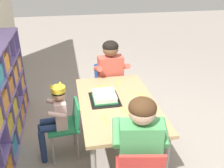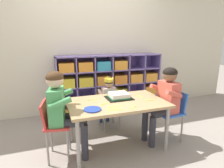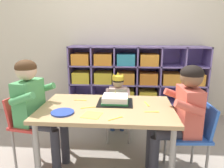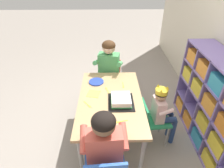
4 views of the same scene
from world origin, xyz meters
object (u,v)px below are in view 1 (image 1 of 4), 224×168
at_px(activity_table, 118,107).
at_px(fork_scattered_mid_table, 126,111).
at_px(classroom_chair_guest_side, 110,85).
at_px(fork_near_child_seat, 102,86).
at_px(fork_by_napkin, 140,95).
at_px(fork_near_cake_tray, 105,119).
at_px(classroom_chair_blue, 67,124).
at_px(birthday_cake_on_tray, 105,97).
at_px(guest_at_table_side, 112,74).
at_px(fork_at_table_front_edge, 119,83).
at_px(child_with_crown, 56,113).
at_px(adult_helper_seated, 139,142).
at_px(paper_plate_stack, 147,120).

relative_size(activity_table, fork_scattered_mid_table, 8.66).
height_order(classroom_chair_guest_side, fork_near_child_seat, classroom_chair_guest_side).
distance_m(fork_near_child_seat, fork_by_napkin, 0.45).
bearing_deg(fork_near_cake_tray, fork_by_napkin, 131.00).
bearing_deg(classroom_chair_guest_side, classroom_chair_blue, -132.78).
bearing_deg(activity_table, birthday_cake_on_tray, 58.04).
xyz_separation_m(classroom_chair_guest_side, guest_at_table_side, (-0.12, -0.01, 0.21)).
bearing_deg(fork_at_table_front_edge, birthday_cake_on_tray, -36.90).
bearing_deg(fork_near_cake_tray, child_with_crown, -130.12).
height_order(adult_helper_seated, fork_scattered_mid_table, adult_helper_seated).
distance_m(activity_table, fork_near_cake_tray, 0.33).
height_order(paper_plate_stack, fork_near_child_seat, paper_plate_stack).
bearing_deg(fork_by_napkin, fork_near_child_seat, -166.54).
bearing_deg(paper_plate_stack, guest_at_table_side, 6.44).
relative_size(classroom_chair_blue, fork_near_child_seat, 4.81).
xyz_separation_m(activity_table, child_with_crown, (0.08, 0.61, -0.04)).
relative_size(fork_at_table_front_edge, fork_scattered_mid_table, 0.91).
distance_m(guest_at_table_side, fork_near_child_seat, 0.33).
bearing_deg(fork_near_child_seat, paper_plate_stack, 96.96).
height_order(activity_table, classroom_chair_blue, activity_table).
height_order(child_with_crown, fork_by_napkin, child_with_crown).
xyz_separation_m(classroom_chair_blue, birthday_cake_on_tray, (-0.01, -0.39, 0.28)).
distance_m(paper_plate_stack, fork_near_cake_tray, 0.36).
xyz_separation_m(classroom_chair_guest_side, fork_at_table_front_edge, (-0.37, -0.04, 0.19)).
bearing_deg(adult_helper_seated, fork_by_napkin, -96.43).
relative_size(child_with_crown, guest_at_table_side, 0.81).
height_order(classroom_chair_blue, birthday_cake_on_tray, birthday_cake_on_tray).
xyz_separation_m(adult_helper_seated, fork_scattered_mid_table, (0.50, -0.01, -0.03)).
distance_m(birthday_cake_on_tray, fork_scattered_mid_table, 0.29).
xyz_separation_m(activity_table, guest_at_table_side, (0.67, -0.07, 0.07)).
bearing_deg(guest_at_table_side, child_with_crown, -142.71).
xyz_separation_m(birthday_cake_on_tray, fork_near_cake_tray, (-0.35, 0.05, -0.03)).
xyz_separation_m(classroom_chair_blue, guest_at_table_side, (0.58, -0.57, 0.27)).
xyz_separation_m(classroom_chair_blue, adult_helper_seated, (-0.76, -0.53, 0.29)).
bearing_deg(fork_scattered_mid_table, fork_by_napkin, -54.66).
relative_size(classroom_chair_blue, fork_at_table_front_edge, 4.69).
height_order(guest_at_table_side, fork_scattered_mid_table, guest_at_table_side).
bearing_deg(child_with_crown, guest_at_table_side, 126.57).
height_order(fork_near_child_seat, fork_at_table_front_edge, same).
xyz_separation_m(birthday_cake_on_tray, fork_scattered_mid_table, (-0.25, -0.16, -0.03)).
relative_size(classroom_chair_guest_side, fork_near_child_seat, 5.49).
bearing_deg(activity_table, classroom_chair_guest_side, -4.27).
distance_m(child_with_crown, adult_helper_seated, 0.99).
xyz_separation_m(classroom_chair_guest_side, fork_near_child_seat, (-0.40, 0.16, 0.19)).
bearing_deg(fork_near_cake_tray, classroom_chair_blue, -138.36).
relative_size(classroom_chair_guest_side, fork_by_napkin, 5.97).
xyz_separation_m(activity_table, fork_near_cake_tray, (-0.28, 0.17, 0.06)).
bearing_deg(fork_at_table_front_edge, fork_scattered_mid_table, -10.29).
bearing_deg(fork_at_table_front_edge, classroom_chair_blue, -65.73).
xyz_separation_m(classroom_chair_blue, fork_scattered_mid_table, (-0.26, -0.54, 0.25)).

